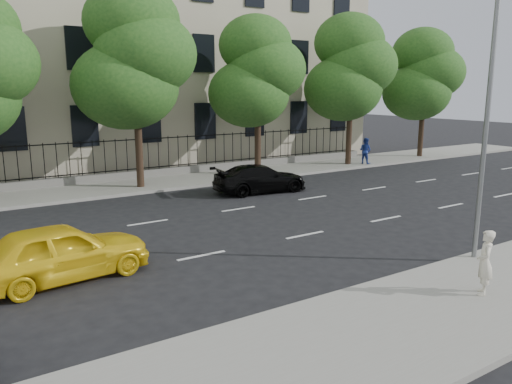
{
  "coord_description": "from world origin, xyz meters",
  "views": [
    {
      "loc": [
        -10.43,
        -10.54,
        5.02
      ],
      "look_at": [
        -1.7,
        3.0,
        1.63
      ],
      "focal_mm": 35.0,
      "sensor_mm": 36.0,
      "label": 1
    }
  ],
  "objects_px": {
    "yellow_taxi": "(61,252)",
    "street_light": "(473,83)",
    "black_sedan": "(260,178)",
    "woman_near": "(485,262)"
  },
  "relations": [
    {
      "from": "street_light",
      "to": "woman_near",
      "type": "xyz_separation_m",
      "value": [
        -2.26,
        -2.27,
        -4.21
      ]
    },
    {
      "from": "street_light",
      "to": "black_sedan",
      "type": "xyz_separation_m",
      "value": [
        0.17,
        11.17,
        -4.47
      ]
    },
    {
      "from": "street_light",
      "to": "woman_near",
      "type": "bearing_deg",
      "value": -134.88
    },
    {
      "from": "street_light",
      "to": "yellow_taxi",
      "type": "bearing_deg",
      "value": 156.58
    },
    {
      "from": "yellow_taxi",
      "to": "street_light",
      "type": "bearing_deg",
      "value": -119.79
    },
    {
      "from": "street_light",
      "to": "black_sedan",
      "type": "relative_size",
      "value": 1.73
    },
    {
      "from": "street_light",
      "to": "yellow_taxi",
      "type": "relative_size",
      "value": 1.77
    },
    {
      "from": "black_sedan",
      "to": "woman_near",
      "type": "height_order",
      "value": "woman_near"
    },
    {
      "from": "street_light",
      "to": "yellow_taxi",
      "type": "height_order",
      "value": "street_light"
    },
    {
      "from": "street_light",
      "to": "woman_near",
      "type": "distance_m",
      "value": 5.29
    }
  ]
}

